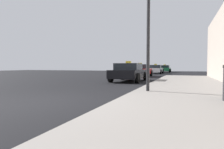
{
  "coord_description": "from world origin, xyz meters",
  "views": [
    {
      "loc": [
        3.76,
        -4.45,
        1.05
      ],
      "look_at": [
        2.01,
        0.18,
        0.84
      ],
      "focal_mm": 30.46,
      "sensor_mm": 36.0,
      "label": 1
    }
  ],
  "objects_px": {
    "car_green": "(165,69)",
    "car_red": "(140,70)",
    "car_white": "(156,69)",
    "car_black": "(129,72)",
    "street_lamp": "(148,13)"
  },
  "relations": [
    {
      "from": "car_green",
      "to": "street_lamp",
      "type": "bearing_deg",
      "value": -85.92
    },
    {
      "from": "street_lamp",
      "to": "car_red",
      "type": "bearing_deg",
      "value": 103.48
    },
    {
      "from": "car_white",
      "to": "car_green",
      "type": "distance_m",
      "value": 7.06
    },
    {
      "from": "street_lamp",
      "to": "car_red",
      "type": "height_order",
      "value": "street_lamp"
    },
    {
      "from": "street_lamp",
      "to": "car_white",
      "type": "height_order",
      "value": "street_lamp"
    },
    {
      "from": "car_white",
      "to": "car_green",
      "type": "relative_size",
      "value": 1.03
    },
    {
      "from": "car_red",
      "to": "car_white",
      "type": "distance_m",
      "value": 8.56
    },
    {
      "from": "car_black",
      "to": "street_lamp",
      "type": "bearing_deg",
      "value": -68.1
    },
    {
      "from": "car_black",
      "to": "car_green",
      "type": "distance_m",
      "value": 22.27
    },
    {
      "from": "car_green",
      "to": "car_black",
      "type": "bearing_deg",
      "value": -90.97
    },
    {
      "from": "car_black",
      "to": "car_red",
      "type": "height_order",
      "value": "same"
    },
    {
      "from": "street_lamp",
      "to": "car_red",
      "type": "distance_m",
      "value": 13.2
    },
    {
      "from": "car_green",
      "to": "car_red",
      "type": "bearing_deg",
      "value": -93.72
    },
    {
      "from": "car_black",
      "to": "car_red",
      "type": "relative_size",
      "value": 0.97
    },
    {
      "from": "car_white",
      "to": "car_green",
      "type": "height_order",
      "value": "same"
    }
  ]
}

